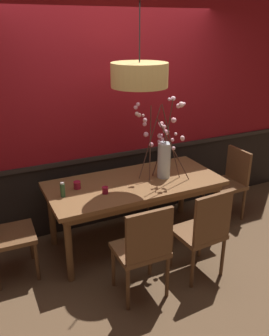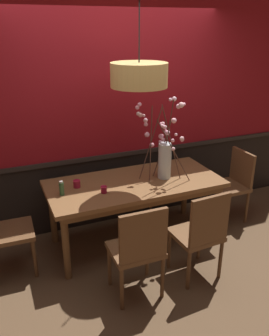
# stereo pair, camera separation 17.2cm
# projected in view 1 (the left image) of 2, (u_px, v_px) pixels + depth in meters

# --- Properties ---
(ground_plane) EXTENTS (24.00, 24.00, 0.00)m
(ground_plane) POSITION_uv_depth(u_px,v_px,m) (134.00, 240.00, 4.07)
(ground_plane) COLOR brown
(back_wall) EXTENTS (5.47, 0.14, 2.81)m
(back_wall) POSITION_uv_depth(u_px,v_px,m) (111.00, 111.00, 4.06)
(back_wall) COLOR black
(back_wall) RESTS_ON ground
(dining_table) EXTENTS (1.89, 0.87, 0.75)m
(dining_table) POSITION_uv_depth(u_px,v_px,m) (134.00, 189.00, 3.82)
(dining_table) COLOR brown
(dining_table) RESTS_ON ground
(chair_head_west_end) EXTENTS (0.44, 0.45, 0.94)m
(chair_head_west_end) POSITION_uv_depth(u_px,v_px,m) (2.00, 230.00, 3.31)
(chair_head_west_end) COLOR brown
(chair_head_west_end) RESTS_ON ground
(chair_near_side_right) EXTENTS (0.45, 0.43, 0.94)m
(chair_near_side_right) POSITION_uv_depth(u_px,v_px,m) (204.00, 230.00, 3.32)
(chair_near_side_right) COLOR brown
(chair_near_side_right) RESTS_ON ground
(chair_far_side_right) EXTENTS (0.44, 0.45, 0.92)m
(chair_far_side_right) POSITION_uv_depth(u_px,v_px,m) (128.00, 171.00, 4.69)
(chair_far_side_right) COLOR brown
(chair_far_side_right) RESTS_ON ground
(chair_far_side_left) EXTENTS (0.47, 0.45, 0.91)m
(chair_far_side_left) POSITION_uv_depth(u_px,v_px,m) (86.00, 178.00, 4.48)
(chair_far_side_left) COLOR brown
(chair_far_side_left) RESTS_ON ground
(chair_head_east_end) EXTENTS (0.41, 0.43, 0.90)m
(chair_head_east_end) POSITION_uv_depth(u_px,v_px,m) (230.00, 180.00, 4.43)
(chair_head_east_end) COLOR brown
(chair_head_east_end) RESTS_ON ground
(chair_near_side_left) EXTENTS (0.45, 0.40, 0.93)m
(chair_near_side_left) POSITION_uv_depth(u_px,v_px,m) (144.00, 247.00, 3.05)
(chair_near_side_left) COLOR brown
(chair_near_side_left) RESTS_ON ground
(vase_with_blossoms) EXTENTS (0.50, 0.69, 0.89)m
(vase_with_blossoms) POSITION_uv_depth(u_px,v_px,m) (163.00, 153.00, 3.81)
(vase_with_blossoms) COLOR silver
(vase_with_blossoms) RESTS_ON dining_table
(candle_holder_nearer_center) EXTENTS (0.07, 0.07, 0.07)m
(candle_holder_nearer_center) POSITION_uv_depth(u_px,v_px,m) (105.00, 190.00, 3.51)
(candle_holder_nearer_center) COLOR maroon
(candle_holder_nearer_center) RESTS_ON dining_table
(candle_holder_nearer_edge) EXTENTS (0.08, 0.08, 0.08)m
(candle_holder_nearer_edge) POSITION_uv_depth(u_px,v_px,m) (77.00, 185.00, 3.61)
(candle_holder_nearer_edge) COLOR maroon
(candle_holder_nearer_edge) RESTS_ON dining_table
(condiment_bottle) EXTENTS (0.05, 0.05, 0.15)m
(condiment_bottle) POSITION_uv_depth(u_px,v_px,m) (63.00, 190.00, 3.43)
(condiment_bottle) COLOR #2D5633
(condiment_bottle) RESTS_ON dining_table
(pendant_lamp) EXTENTS (0.54, 0.54, 1.03)m
(pendant_lamp) POSITION_uv_depth(u_px,v_px,m) (139.00, 75.00, 3.29)
(pendant_lamp) COLOR tan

